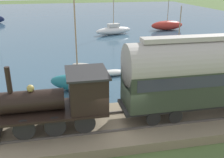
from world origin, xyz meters
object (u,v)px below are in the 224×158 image
Objects in this scene: sailboat_red at (167,25)px; rowboat_far_out at (84,65)px; steam_locomotive at (65,97)px; passenger_coach at (209,71)px; sailboat_teal at (78,83)px; sailboat_blue at (177,54)px; sailboat_white at (113,30)px; rowboat_off_pier at (169,82)px; rowboat_near_shore at (113,73)px.

sailboat_red is 22.62m from rowboat_far_out.
steam_locomotive is 0.59× the size of passenger_coach.
sailboat_blue is (5.92, -10.50, -0.06)m from sailboat_teal.
sailboat_white is 3.09× the size of rowboat_off_pier.
rowboat_far_out is at bearing 120.00° from sailboat_blue.
rowboat_off_pier is 4.85m from rowboat_near_shore.
rowboat_far_out is at bearing 143.45° from sailboat_white.
sailboat_blue is 2.17× the size of rowboat_far_out.
rowboat_near_shore is at bearing 22.61° from passenger_coach.
sailboat_blue is 17.28m from sailboat_red.
sailboat_teal is 3.80× the size of rowboat_off_pier.
sailboat_white is 1.25× the size of sailboat_blue.
sailboat_white is at bearing 41.40° from sailboat_blue.
rowboat_off_pier is (5.57, -0.31, -2.81)m from passenger_coach.
passenger_coach is (0.00, -7.80, 0.80)m from steam_locomotive.
sailboat_blue is (-14.34, -3.57, -0.04)m from sailboat_white.
sailboat_white is at bearing 8.31° from rowboat_far_out.
sailboat_teal reaches higher than sailboat_blue.
sailboat_red reaches higher than rowboat_far_out.
sailboat_teal is 4.28m from rowboat_near_shore.
passenger_coach is at bearing 164.92° from sailboat_white.
rowboat_off_pier is (5.57, -8.12, -2.02)m from steam_locomotive.
rowboat_far_out is (11.23, 5.76, -2.85)m from passenger_coach.
sailboat_teal is 5.60m from rowboat_far_out.
steam_locomotive reaches higher than rowboat_near_shore.
passenger_coach is 9.63m from rowboat_near_shore.
sailboat_red is (16.30, -5.73, 0.15)m from sailboat_blue.
sailboat_blue reaches higher than passenger_coach.
rowboat_near_shore is at bearing 140.81° from sailboat_blue.
passenger_coach is at bearing -104.19° from sailboat_teal.
rowboat_far_out is (-0.43, 9.48, -0.42)m from sailboat_blue.
sailboat_teal is 12.05m from sailboat_blue.
passenger_coach reaches higher than steam_locomotive.
rowboat_off_pier is (-22.38, 9.15, -0.53)m from sailboat_red.
sailboat_blue is (11.65, -11.53, -1.64)m from steam_locomotive.
sailboat_teal is 3.67× the size of rowboat_near_shore.
steam_locomotive is at bearing -164.13° from sailboat_teal.
rowboat_far_out is at bearing 135.65° from sailboat_red.
steam_locomotive is 7.85m from passenger_coach.
sailboat_teal is at bearing 146.83° from sailboat_blue.
rowboat_off_pier is at bearing -3.19° from passenger_coach.
sailboat_red is 23.39m from rowboat_near_shore.
sailboat_white is (26.00, -7.96, -1.60)m from steam_locomotive.
sailboat_blue is at bearing -17.73° from passenger_coach.
sailboat_white reaches higher than rowboat_near_shore.
passenger_coach is 29.59m from sailboat_red.
rowboat_near_shore reaches higher than rowboat_off_pier.
sailboat_teal reaches higher than passenger_coach.
sailboat_teal is at bearing 131.59° from rowboat_near_shore.
sailboat_red is (27.95, -17.26, -1.49)m from steam_locomotive.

